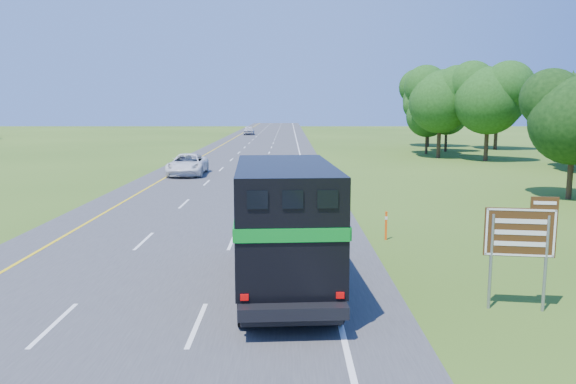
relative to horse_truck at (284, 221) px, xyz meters
The scene contains 8 objects.
ground 6.78m from the horse_truck, 128.66° to the right, with size 300.00×300.00×0.00m, color #335115.
road 45.20m from the horse_truck, 95.11° to the left, with size 15.00×260.00×0.04m, color #38383A.
lane_markings 45.20m from the horse_truck, 95.11° to the left, with size 11.15×260.00×0.01m.
horse_truck is the anchor object (origin of this frame).
white_suv 29.90m from the horse_truck, 105.69° to the left, with size 2.83×6.13×1.70m, color silver.
far_car 95.25m from the horse_truck, 94.65° to the left, with size 2.06×5.13×1.75m, color #B2B2B9.
exit_sign 6.71m from the horse_truck, 16.10° to the right, with size 1.86×0.33×3.18m.
delineator 7.80m from the horse_truck, 56.33° to the left, with size 0.10×0.06×1.21m.
Camera 1 is at (4.17, -11.66, 5.56)m, focal length 35.00 mm.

